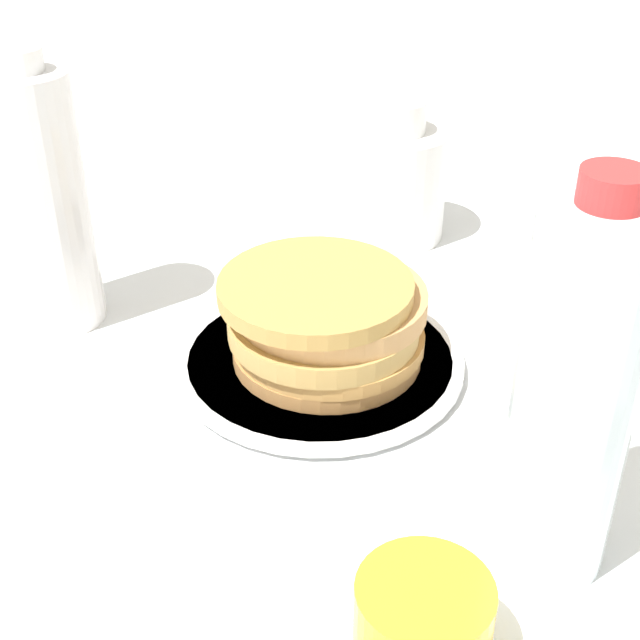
# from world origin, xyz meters

# --- Properties ---
(ground_plane) EXTENTS (4.00, 4.00, 0.00)m
(ground_plane) POSITION_xyz_m (0.00, 0.00, 0.00)
(ground_plane) COLOR white
(plate) EXTENTS (0.23, 0.23, 0.01)m
(plate) POSITION_xyz_m (-0.02, 0.02, 0.01)
(plate) COLOR white
(plate) RESTS_ON ground_plane
(pancake_stack) EXTENTS (0.17, 0.16, 0.07)m
(pancake_stack) POSITION_xyz_m (-0.02, 0.01, 0.05)
(pancake_stack) COLOR #BB8148
(pancake_stack) RESTS_ON plate
(juice_glass) EXTENTS (0.08, 0.08, 0.06)m
(juice_glass) POSITION_xyz_m (-0.21, -0.20, 0.03)
(juice_glass) COLOR yellow
(juice_glass) RESTS_ON ground_plane
(cream_jug) EXTENTS (0.11, 0.11, 0.14)m
(cream_jug) POSITION_xyz_m (0.22, 0.11, 0.06)
(cream_jug) COLOR white
(cream_jug) RESTS_ON ground_plane
(water_bottle_near) EXTENTS (0.07, 0.07, 0.26)m
(water_bottle_near) POSITION_xyz_m (-0.09, -0.22, 0.12)
(water_bottle_near) COLOR silver
(water_bottle_near) RESTS_ON ground_plane
(water_bottle_far) EXTENTS (0.07, 0.07, 0.24)m
(water_bottle_far) POSITION_xyz_m (-0.10, 0.25, 0.11)
(water_bottle_far) COLOR white
(water_bottle_far) RESTS_ON ground_plane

